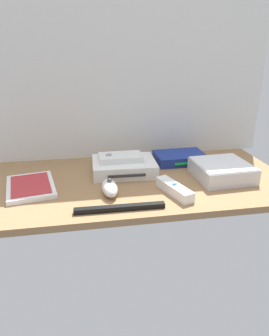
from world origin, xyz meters
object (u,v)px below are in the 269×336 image
object	(u,v)px
mini_computer	(222,170)
remote_wand	(174,189)
remote_nunchuk	(110,188)
game_case	(31,187)
sensor_bar	(120,208)
network_router	(180,158)
remote_classic_pad	(120,157)
game_console	(124,167)

from	to	relation	value
mini_computer	remote_wand	bearing A→B (deg)	-154.92
remote_wand	remote_nunchuk	distance (cm)	18.78
game_case	sensor_bar	xyz separation A→B (cm)	(24.91, -17.73, -0.06)
network_router	sensor_bar	bearing A→B (deg)	-131.62
remote_classic_pad	remote_wand	bearing A→B (deg)	-56.13
mini_computer	remote_classic_pad	bearing A→B (deg)	161.90
network_router	remote_wand	xyz separation A→B (cm)	(-9.80, -25.42, -0.19)
remote_nunchuk	remote_classic_pad	world-z (taller)	remote_classic_pad
network_router	game_console	bearing A→B (deg)	-165.27
sensor_bar	game_console	bearing A→B (deg)	80.45
remote_nunchuk	sensor_bar	bearing A→B (deg)	-83.13
game_console	sensor_bar	xyz separation A→B (cm)	(-4.73, -25.73, -1.50)
mini_computer	remote_wand	size ratio (longest dim) A/B	1.18
game_case	sensor_bar	distance (cm)	30.58
network_router	remote_nunchuk	xyz separation A→B (cm)	(-28.33, -22.40, 0.34)
network_router	remote_classic_pad	world-z (taller)	remote_classic_pad
remote_classic_pad	sensor_bar	size ratio (longest dim) A/B	0.60
game_console	network_router	size ratio (longest dim) A/B	1.16
network_router	remote_nunchuk	distance (cm)	36.11
network_router	remote_wand	world-z (taller)	same
network_router	sensor_bar	size ratio (longest dim) A/B	0.77
remote_nunchuk	remote_classic_pad	size ratio (longest dim) A/B	0.70
sensor_bar	network_router	bearing A→B (deg)	51.43
game_console	remote_nunchuk	world-z (taller)	remote_nunchuk
mini_computer	network_router	bearing A→B (deg)	117.97
remote_classic_pad	sensor_bar	world-z (taller)	remote_classic_pad
game_case	remote_nunchuk	world-z (taller)	remote_nunchuk
game_console	mini_computer	size ratio (longest dim) A/B	1.20
game_case	game_console	bearing A→B (deg)	4.64
remote_classic_pad	sensor_bar	distance (cm)	26.79
remote_wand	remote_classic_pad	xyz separation A→B (cm)	(-13.20, 19.15, 3.90)
network_router	remote_classic_pad	distance (cm)	24.13
mini_computer	remote_classic_pad	distance (cm)	33.64
mini_computer	sensor_bar	size ratio (longest dim) A/B	0.74
network_router	sensor_bar	distance (cm)	41.96
remote_nunchuk	remote_classic_pad	distance (cm)	17.31
mini_computer	remote_classic_pad	xyz separation A→B (cm)	(-31.86, 10.42, 2.77)
mini_computer	remote_wand	distance (cm)	20.63
mini_computer	remote_nunchuk	xyz separation A→B (cm)	(-37.19, -5.71, -0.60)
remote_wand	remote_classic_pad	bearing A→B (deg)	106.54
network_router	remote_classic_pad	bearing A→B (deg)	-166.93
game_case	remote_wand	distance (cm)	43.13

